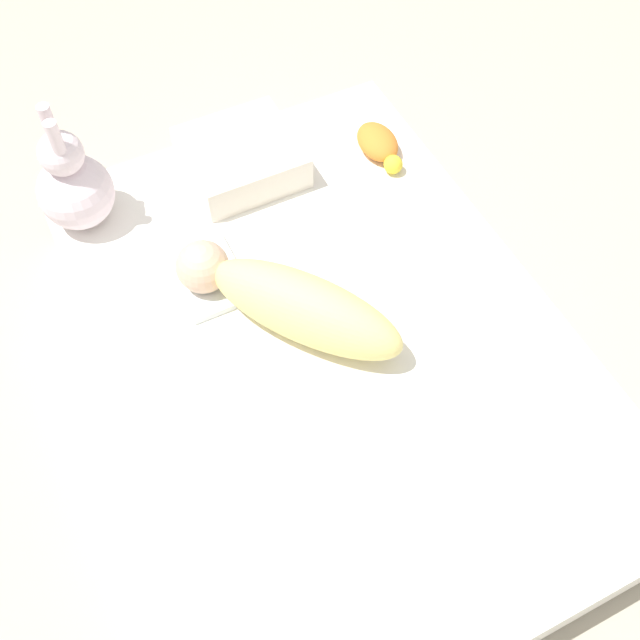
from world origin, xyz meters
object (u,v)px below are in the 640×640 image
object	(u,v)px
pillow	(241,158)
swaddled_baby	(290,302)
turtle_plush	(379,144)
bunny_plush	(73,185)

from	to	relation	value
pillow	swaddled_baby	bearing A→B (deg)	-10.33
pillow	turtle_plush	bearing A→B (deg)	73.83
pillow	turtle_plush	distance (m)	0.39
turtle_plush	bunny_plush	bearing A→B (deg)	-99.34
swaddled_baby	pillow	xyz separation A→B (m)	(-0.53, 0.10, -0.03)
turtle_plush	pillow	bearing A→B (deg)	-106.17
swaddled_baby	bunny_plush	size ratio (longest dim) A/B	1.52
turtle_plush	swaddled_baby	bearing A→B (deg)	-48.69
bunny_plush	turtle_plush	size ratio (longest dim) A/B	1.82
pillow	turtle_plush	size ratio (longest dim) A/B	1.54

